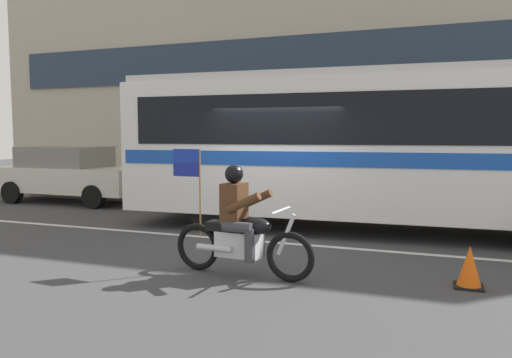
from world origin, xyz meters
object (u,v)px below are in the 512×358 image
Objects in this scene: fire_hydrant at (300,188)px; transit_bus at (384,140)px; motorcycle_with_rider at (240,229)px; parked_sedan_curbside at (70,173)px; traffic_cone at (469,268)px.

transit_bus is at bearing -48.50° from fire_hydrant.
transit_bus is at bearing 68.71° from motorcycle_with_rider.
motorcycle_with_rider is at bearing -111.29° from transit_bus.
motorcycle_with_rider is at bearing -81.94° from fire_hydrant.
motorcycle_with_rider is at bearing -35.28° from parked_sedan_curbside.
motorcycle_with_rider is 2.92× the size of fire_hydrant.
traffic_cone is (10.59, -4.86, -0.59)m from parked_sedan_curbside.
motorcycle_with_rider is 6.89m from fire_hydrant.
transit_bus reaches higher than fire_hydrant.
parked_sedan_curbside is (-9.13, 1.39, -1.03)m from transit_bus.
parked_sedan_curbside is 6.78m from fire_hydrant.
transit_bus is 4.90× the size of motorcycle_with_rider.
motorcycle_with_rider is at bearing -170.38° from traffic_cone.
fire_hydrant is at bearing 12.38° from parked_sedan_curbside.
motorcycle_with_rider reaches higher than fire_hydrant.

